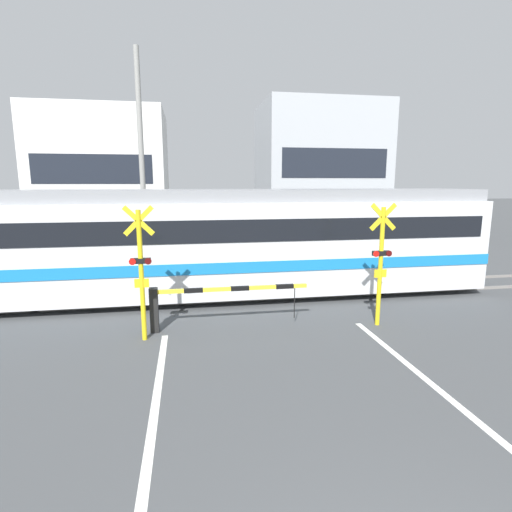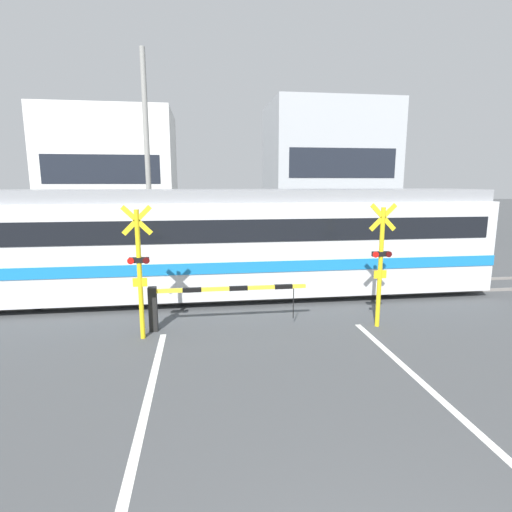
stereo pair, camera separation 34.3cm
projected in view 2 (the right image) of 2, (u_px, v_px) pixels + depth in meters
name	position (u px, v px, depth m)	size (l,w,h in m)	color
rail_track_near	(251.00, 300.00, 12.27)	(50.00, 0.10, 0.08)	gray
rail_track_far	(246.00, 288.00, 13.66)	(50.00, 0.10, 0.08)	gray
commuter_train	(219.00, 240.00, 12.52)	(16.91, 2.84, 3.37)	silver
crossing_barrier_near	(195.00, 299.00, 9.80)	(3.90, 0.20, 1.10)	black
crossing_barrier_far	(282.00, 255.00, 15.75)	(3.90, 0.20, 1.10)	black
crossing_signal_left	(139.00, 267.00, 9.02)	(0.68, 0.15, 3.10)	yellow
crossing_signal_right	(381.00, 260.00, 9.80)	(0.68, 0.15, 3.10)	yellow
building_left_of_street	(114.00, 177.00, 24.64)	(7.42, 6.14, 7.82)	white
building_right_of_street	(327.00, 172.00, 26.43)	(7.71, 6.14, 8.58)	#B2B7BC
utility_pole_streetside	(148.00, 161.00, 16.79)	(0.22, 0.22, 8.96)	gray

